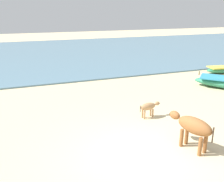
# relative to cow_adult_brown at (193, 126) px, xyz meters

# --- Properties ---
(ground) EXTENTS (80.00, 80.00, 0.00)m
(ground) POSITION_rel_cow_adult_brown_xyz_m (-1.45, 0.20, -0.71)
(ground) COLOR beige
(sea_water) EXTENTS (60.00, 20.00, 0.08)m
(sea_water) POSITION_rel_cow_adult_brown_xyz_m (-1.45, 18.07, -0.67)
(sea_water) COLOR slate
(sea_water) RESTS_ON ground
(cow_adult_brown) EXTENTS (0.72, 1.50, 0.99)m
(cow_adult_brown) POSITION_rel_cow_adult_brown_xyz_m (0.00, 0.00, 0.00)
(cow_adult_brown) COLOR brown
(cow_adult_brown) RESTS_ON ground
(calf_near_tan) EXTENTS (0.89, 0.34, 0.58)m
(calf_near_tan) POSITION_rel_cow_adult_brown_xyz_m (-0.09, 2.45, -0.29)
(calf_near_tan) COLOR tan
(calf_near_tan) RESTS_ON ground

